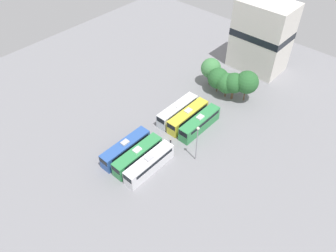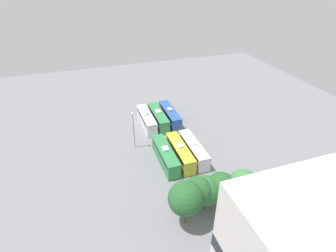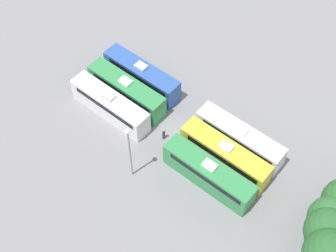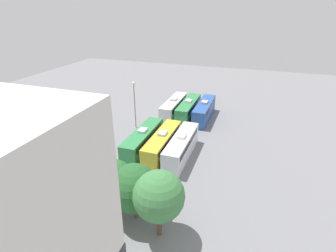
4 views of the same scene
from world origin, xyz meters
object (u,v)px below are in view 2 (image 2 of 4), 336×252
at_px(worker_person, 161,138).
at_px(tree_1, 221,187).
at_px(bus_1, 158,117).
at_px(bus_3, 193,149).
at_px(bus_2, 147,119).
at_px(tree_0, 243,184).
at_px(light_pole, 133,125).
at_px(tree_2, 206,191).
at_px(tree_3, 197,192).
at_px(tree_4, 186,199).
at_px(bus_4, 180,152).
at_px(bus_5, 165,155).
at_px(bus_0, 170,115).

xyz_separation_m(worker_person, tree_1, (-3.76, 21.84, 3.20)).
distance_m(bus_1, bus_3, 16.01).
distance_m(bus_2, tree_0, 32.13).
xyz_separation_m(bus_1, light_pole, (8.13, 8.26, 4.10)).
xyz_separation_m(light_pole, tree_2, (-7.39, 21.15, -1.99)).
bearing_deg(bus_1, tree_3, 85.32).
xyz_separation_m(bus_2, tree_0, (-8.42, 30.86, 3.01)).
xyz_separation_m(bus_3, tree_4, (8.11, 15.45, 3.51)).
relative_size(bus_4, tree_3, 1.62).
bearing_deg(tree_4, bus_4, -108.18).
height_order(bus_1, bus_3, same).
relative_size(bus_1, tree_2, 1.78).
bearing_deg(light_pole, bus_5, 123.02).
bearing_deg(tree_3, tree_1, -178.14).
height_order(bus_2, bus_5, same).
bearing_deg(bus_1, tree_4, 80.87).
height_order(bus_2, bus_3, same).
distance_m(worker_person, tree_3, 22.33).
height_order(bus_1, light_pole, light_pole).
bearing_deg(tree_3, tree_2, -167.95).
xyz_separation_m(tree_0, tree_3, (7.71, -1.15, -0.23)).
xyz_separation_m(bus_4, tree_3, (2.49, 14.03, 2.78)).
bearing_deg(tree_3, worker_person, -91.76).
xyz_separation_m(bus_3, tree_0, (-2.17, 15.22, 3.01)).
bearing_deg(worker_person, bus_1, -102.75).
height_order(bus_2, tree_4, tree_4).
height_order(bus_0, bus_5, same).
height_order(bus_0, tree_4, tree_4).
xyz_separation_m(bus_2, worker_person, (-1.39, 7.73, -1.04)).
height_order(bus_2, tree_0, tree_0).
bearing_deg(bus_3, bus_0, -90.56).
bearing_deg(bus_2, bus_5, 89.68).
bearing_deg(bus_4, bus_1, -89.80).
bearing_deg(bus_3, bus_2, -68.22).
distance_m(bus_1, tree_4, 31.76).
height_order(light_pole, tree_2, light_pole).
relative_size(bus_3, light_pole, 1.29).
bearing_deg(worker_person, bus_4, 102.87).
bearing_deg(tree_2, light_pole, -70.74).
bearing_deg(bus_0, worker_person, 58.02).
relative_size(worker_person, tree_1, 0.26).
distance_m(bus_3, tree_2, 14.39).
distance_m(bus_2, tree_2, 29.53).
bearing_deg(bus_0, bus_5, 67.95).
relative_size(bus_3, tree_4, 1.42).
height_order(bus_4, tree_1, tree_1).
bearing_deg(tree_2, bus_1, -91.44).
xyz_separation_m(bus_4, bus_5, (3.29, 0.04, 0.00)).
xyz_separation_m(worker_person, tree_0, (-7.03, 23.14, 4.06)).
distance_m(bus_3, bus_4, 3.05).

